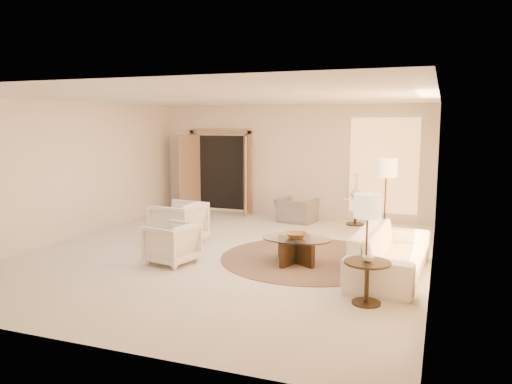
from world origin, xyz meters
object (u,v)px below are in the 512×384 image
(accent_chair, at_px, (297,206))
(armchair_left, at_px, (178,221))
(sofa, at_px, (391,252))
(floor_lamp_near, at_px, (386,172))
(bowl, at_px, (296,235))
(side_vase, at_px, (356,192))
(coffee_table, at_px, (296,247))
(floor_lamp_far, at_px, (368,211))
(end_table, at_px, (367,275))
(armchair_right, at_px, (172,241))
(end_vase, at_px, (368,256))
(side_table, at_px, (355,209))

(accent_chair, bearing_deg, armchair_left, 71.63)
(sofa, distance_m, accent_chair, 4.28)
(floor_lamp_near, relative_size, bowl, 4.67)
(floor_lamp_near, relative_size, side_vase, 6.30)
(coffee_table, xyz_separation_m, floor_lamp_far, (1.39, -1.57, 0.97))
(armchair_left, relative_size, end_table, 1.49)
(coffee_table, relative_size, floor_lamp_near, 0.90)
(coffee_table, xyz_separation_m, side_vase, (0.41, 3.58, 0.49))
(floor_lamp_near, bearing_deg, armchair_right, -144.10)
(floor_lamp_far, relative_size, side_vase, 5.41)
(coffee_table, distance_m, end_vase, 2.10)
(accent_chair, distance_m, floor_lamp_near, 3.05)
(floor_lamp_far, xyz_separation_m, side_vase, (-0.98, 5.14, -0.48))
(bowl, bearing_deg, floor_lamp_near, 51.52)
(side_table, xyz_separation_m, floor_lamp_far, (0.98, -5.14, 0.87))
(accent_chair, height_order, side_table, accent_chair)
(armchair_left, distance_m, side_vase, 4.26)
(armchair_right, height_order, side_vase, side_vase)
(armchair_left, xyz_separation_m, armchair_right, (0.58, -1.26, -0.07))
(floor_lamp_near, bearing_deg, end_table, -87.78)
(armchair_left, bearing_deg, sofa, 87.17)
(sofa, xyz_separation_m, side_table, (-1.15, 3.66, 0.02))
(armchair_left, height_order, bowl, armchair_left)
(sofa, relative_size, floor_lamp_far, 1.69)
(accent_chair, relative_size, side_table, 1.37)
(armchair_left, xyz_separation_m, end_vase, (3.94, -2.04, 0.20))
(armchair_right, relative_size, bowl, 2.07)
(armchair_right, height_order, accent_chair, accent_chair)
(accent_chair, bearing_deg, side_table, -161.52)
(floor_lamp_near, height_order, end_vase, floor_lamp_near)
(side_table, relative_size, side_vase, 2.34)
(floor_lamp_near, bearing_deg, accent_chair, 141.41)
(accent_chair, height_order, floor_lamp_near, floor_lamp_near)
(sofa, height_order, coffee_table, sofa)
(end_table, distance_m, floor_lamp_near, 3.31)
(end_table, bearing_deg, end_vase, -90.00)
(floor_lamp_far, bearing_deg, end_vase, 75.05)
(floor_lamp_near, bearing_deg, floor_lamp_far, -88.04)
(end_table, distance_m, end_vase, 0.26)
(sofa, bearing_deg, end_vase, 176.98)
(armchair_left, distance_m, accent_chair, 3.28)
(coffee_table, height_order, floor_lamp_near, floor_lamp_near)
(armchair_left, height_order, floor_lamp_near, floor_lamp_near)
(sofa, distance_m, side_vase, 3.85)
(armchair_right, height_order, side_table, armchair_right)
(sofa, relative_size, armchair_left, 2.73)
(sofa, bearing_deg, floor_lamp_near, 12.85)
(armchair_left, bearing_deg, side_vase, 141.46)
(floor_lamp_near, xyz_separation_m, bowl, (-1.28, -1.61, -0.97))
(side_vase, bearing_deg, coffee_table, -96.60)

